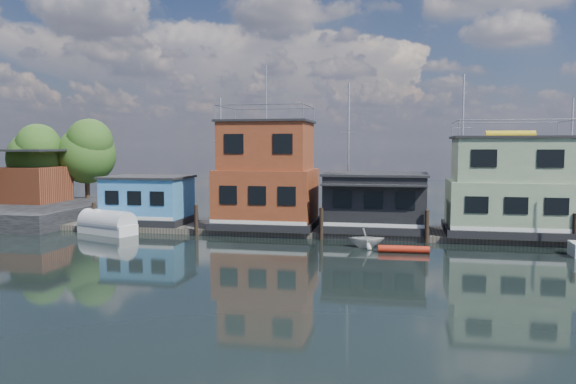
% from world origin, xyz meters
% --- Properties ---
extents(ground, '(160.00, 160.00, 0.00)m').
position_xyz_m(ground, '(0.00, 0.00, 0.00)').
color(ground, black).
rests_on(ground, ground).
extents(dock, '(48.00, 5.00, 0.40)m').
position_xyz_m(dock, '(0.00, 12.00, 0.20)').
color(dock, '#595147').
rests_on(dock, ground).
extents(houseboat_blue, '(6.40, 4.90, 3.66)m').
position_xyz_m(houseboat_blue, '(-18.00, 12.00, 2.21)').
color(houseboat_blue, black).
rests_on(houseboat_blue, dock).
extents(houseboat_red, '(7.40, 5.90, 11.86)m').
position_xyz_m(houseboat_red, '(-8.50, 12.00, 4.10)').
color(houseboat_red, black).
rests_on(houseboat_red, dock).
extents(houseboat_dark, '(7.40, 6.10, 4.06)m').
position_xyz_m(houseboat_dark, '(-0.50, 11.98, 2.42)').
color(houseboat_dark, black).
rests_on(houseboat_dark, dock).
extents(houseboat_green, '(8.40, 5.90, 7.03)m').
position_xyz_m(houseboat_green, '(8.50, 12.00, 3.55)').
color(houseboat_green, black).
rests_on(houseboat_green, dock).
extents(pilings, '(42.28, 0.28, 2.20)m').
position_xyz_m(pilings, '(-0.33, 9.20, 1.10)').
color(pilings, '#2D2116').
rests_on(pilings, ground).
extents(background_masts, '(36.40, 0.16, 12.00)m').
position_xyz_m(background_masts, '(4.76, 18.00, 5.55)').
color(background_masts, silver).
rests_on(background_masts, ground).
extents(shore, '(12.40, 15.72, 8.24)m').
position_xyz_m(shore, '(-30.67, 15.86, 3.60)').
color(shore, black).
rests_on(shore, ground).
extents(tarp_runabout, '(4.90, 3.31, 1.85)m').
position_xyz_m(tarp_runabout, '(-19.66, 8.70, 0.69)').
color(tarp_runabout, silver).
rests_on(tarp_runabout, ground).
extents(dinghy_white, '(2.59, 2.33, 1.22)m').
position_xyz_m(dinghy_white, '(-0.84, 6.93, 0.61)').
color(dinghy_white, beige).
rests_on(dinghy_white, ground).
extents(red_kayak, '(3.04, 0.55, 0.44)m').
position_xyz_m(red_kayak, '(1.51, 5.54, 0.22)').
color(red_kayak, '#B62513').
rests_on(red_kayak, ground).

